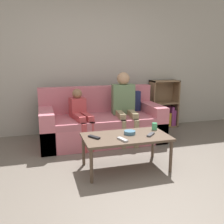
{
  "coord_description": "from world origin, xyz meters",
  "views": [
    {
      "loc": [
        -0.85,
        -2.34,
        1.4
      ],
      "look_at": [
        0.14,
        1.06,
        0.63
      ],
      "focal_mm": 40.0,
      "sensor_mm": 36.0,
      "label": 1
    }
  ],
  "objects": [
    {
      "name": "tv_remote_0",
      "position": [
        0.47,
        0.42,
        0.45
      ],
      "size": [
        0.15,
        0.15,
        0.02
      ],
      "rotation": [
        0.0,
        0.0,
        -0.78
      ],
      "color": "#47474C",
      "rests_on": "coffee_table"
    },
    {
      "name": "snack_bowl",
      "position": [
        0.23,
        0.54,
        0.46
      ],
      "size": [
        0.15,
        0.15,
        0.05
      ],
      "color": "teal",
      "rests_on": "coffee_table"
    },
    {
      "name": "cup_near",
      "position": [
        0.63,
        0.65,
        0.49
      ],
      "size": [
        0.07,
        0.07,
        0.09
      ],
      "color": "#4CB77A",
      "rests_on": "coffee_table"
    },
    {
      "name": "coffee_table",
      "position": [
        0.16,
        0.49,
        0.4
      ],
      "size": [
        1.08,
        0.6,
        0.44
      ],
      "color": "brown",
      "rests_on": "ground_plane"
    },
    {
      "name": "person_adult",
      "position": [
        0.51,
        1.59,
        0.68
      ],
      "size": [
        0.4,
        0.67,
        1.16
      ],
      "rotation": [
        0.0,
        0.0,
        -0.1
      ],
      "color": "#9E8966",
      "rests_on": "ground_plane"
    },
    {
      "name": "person_child",
      "position": [
        -0.24,
        1.53,
        0.52
      ],
      "size": [
        0.33,
        0.67,
        0.91
      ],
      "rotation": [
        0.0,
        0.0,
        0.16
      ],
      "color": "#C6474C",
      "rests_on": "ground_plane"
    },
    {
      "name": "couch",
      "position": [
        0.13,
        1.68,
        0.3
      ],
      "size": [
        2.03,
        0.93,
        0.9
      ],
      "color": "#D1707F",
      "rests_on": "ground_plane"
    },
    {
      "name": "bookshelf",
      "position": [
        1.57,
        2.2,
        0.36
      ],
      "size": [
        0.57,
        0.28,
        0.96
      ],
      "color": "#8E7051",
      "rests_on": "ground_plane"
    },
    {
      "name": "ground_plane",
      "position": [
        0.0,
        0.0,
        0.0
      ],
      "size": [
        22.0,
        22.0,
        0.0
      ],
      "primitive_type": "plane",
      "color": "#70665B"
    },
    {
      "name": "tv_remote_1",
      "position": [
        0.06,
        0.33,
        0.45
      ],
      "size": [
        0.09,
        0.18,
        0.02
      ],
      "rotation": [
        0.0,
        0.0,
        0.29
      ],
      "color": "#B7B7BC",
      "rests_on": "coffee_table"
    },
    {
      "name": "wall_back",
      "position": [
        0.0,
        2.36,
        1.3
      ],
      "size": [
        12.0,
        0.06,
        2.6
      ],
      "color": "#B7B2A8",
      "rests_on": "ground_plane"
    },
    {
      "name": "tv_remote_2",
      "position": [
        -0.24,
        0.52,
        0.45
      ],
      "size": [
        0.13,
        0.17,
        0.02
      ],
      "rotation": [
        0.0,
        0.0,
        0.58
      ],
      "color": "black",
      "rests_on": "coffee_table"
    }
  ]
}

